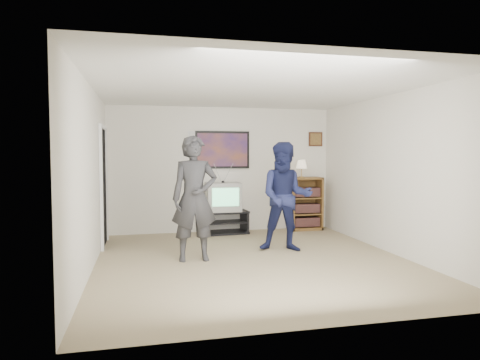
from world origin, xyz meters
name	(u,v)px	position (x,y,z in m)	size (l,w,h in m)	color
room_shell	(248,175)	(0.00, 0.35, 1.25)	(4.51, 5.00, 2.51)	#8C7A58
media_stand	(224,222)	(-0.01, 2.23, 0.22)	(0.94, 0.58, 0.45)	black
crt_television	(223,197)	(-0.04, 2.23, 0.73)	(0.66, 0.56, 0.56)	#989793
bookshelf	(305,203)	(1.70, 2.28, 0.54)	(0.66, 0.38, 1.09)	brown
table_lamp	(301,169)	(1.60, 2.24, 1.27)	(0.23, 0.23, 0.36)	beige
person_tall	(194,198)	(-0.83, 0.23, 0.92)	(0.67, 0.44, 1.84)	#2E2D30
person_short	(286,197)	(0.67, 0.52, 0.88)	(0.86, 0.67, 1.76)	#191E44
controller_left	(194,177)	(-0.81, 0.48, 1.21)	(0.04, 0.12, 0.04)	white
controller_right	(286,187)	(0.73, 0.70, 1.03)	(0.03, 0.12, 0.03)	white
poster	(222,150)	(0.00, 2.48, 1.65)	(1.10, 0.03, 0.75)	black
air_vent	(195,135)	(-0.55, 2.48, 1.95)	(0.28, 0.02, 0.14)	white
small_picture	(316,139)	(2.00, 2.48, 1.88)	(0.30, 0.03, 0.30)	#351911
doorway	(103,187)	(-2.23, 1.60, 1.00)	(0.03, 0.85, 2.00)	black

